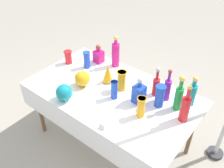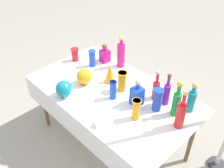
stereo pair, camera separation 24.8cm
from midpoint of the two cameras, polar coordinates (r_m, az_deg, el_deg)
ground_plane at (r=3.08m, az=2.36°, el=-12.97°), size 40.00×40.00×0.00m
display_table at (r=2.56m, az=2.26°, el=-3.23°), size 1.74×1.00×0.76m
tall_bottle_0 at (r=2.45m, az=12.90°, el=-1.08°), size 0.07×0.07×0.32m
tall_bottle_1 at (r=2.85m, az=4.58°, el=6.73°), size 0.09×0.09×0.38m
tall_bottle_2 at (r=2.30m, az=17.57°, el=-3.92°), size 0.07×0.07×0.37m
tall_bottle_3 at (r=2.40m, az=20.59°, el=-3.47°), size 0.08×0.08×0.32m
tall_bottle_4 at (r=2.20m, az=18.61°, el=-6.63°), size 0.08×0.08×0.38m
tall_bottle_5 at (r=2.40m, az=15.30°, el=-2.04°), size 0.07×0.07×0.34m
square_decanter_0 at (r=2.35m, az=8.76°, el=-2.61°), size 0.11×0.11×0.28m
square_decanter_1 at (r=2.97m, az=0.73°, el=6.64°), size 0.11×0.11×0.23m
slender_vase_0 at (r=2.21m, az=8.78°, el=-5.77°), size 0.08×0.08×0.21m
slender_vase_1 at (r=2.88m, az=-2.08°, el=5.92°), size 0.09×0.09×0.20m
slender_vase_2 at (r=3.01m, az=-6.11°, el=6.74°), size 0.10×0.10×0.16m
slender_vase_3 at (r=2.40m, az=3.20°, el=-1.36°), size 0.07×0.07×0.20m
slender_vase_4 at (r=2.32m, az=13.39°, el=-3.55°), size 0.10×0.10×0.23m
slender_vase_5 at (r=2.50m, az=5.18°, el=0.63°), size 0.11×0.11×0.21m
fluted_vase_0 at (r=2.61m, az=2.23°, el=2.45°), size 0.11×0.11×0.21m
round_bowl_0 at (r=2.46m, az=-8.13°, el=-1.19°), size 0.17×0.17×0.17m
round_bowl_1 at (r=2.60m, az=-3.71°, el=1.60°), size 0.16×0.16×0.17m
price_tag_left at (r=2.16m, az=-0.70°, el=-9.59°), size 0.06×0.02×0.05m
price_tag_center at (r=2.48m, az=-8.06°, el=-2.84°), size 0.06×0.02×0.04m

